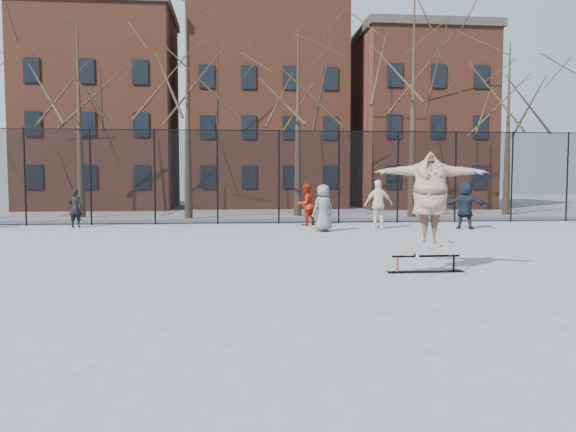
{
  "coord_description": "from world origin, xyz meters",
  "views": [
    {
      "loc": [
        -0.76,
        -10.86,
        2.0
      ],
      "look_at": [
        0.46,
        1.5,
        1.13
      ],
      "focal_mm": 35.0,
      "sensor_mm": 36.0,
      "label": 1
    }
  ],
  "objects": [
    {
      "name": "bystander_extra",
      "position": [
        2.52,
        9.35,
        0.86
      ],
      "size": [
        0.99,
        0.85,
        1.72
      ],
      "primitive_type": "imported",
      "rotation": [
        0.0,
        0.0,
        3.57
      ],
      "color": "slate",
      "rests_on": "ground"
    },
    {
      "name": "bystander_red",
      "position": [
        2.24,
        12.0,
        0.87
      ],
      "size": [
        1.06,
        1.01,
        1.73
      ],
      "primitive_type": "imported",
      "rotation": [
        0.0,
        0.0,
        3.74
      ],
      "color": "#A2230E",
      "rests_on": "ground"
    },
    {
      "name": "tree_row",
      "position": [
        -0.25,
        17.15,
        7.36
      ],
      "size": [
        33.66,
        7.46,
        10.67
      ],
      "color": "black",
      "rests_on": "ground"
    },
    {
      "name": "bystander_navy",
      "position": [
        8.12,
        9.84,
        0.91
      ],
      "size": [
        1.75,
        1.21,
        1.81
      ],
      "primitive_type": "imported",
      "rotation": [
        0.0,
        0.0,
        2.69
      ],
      "color": "#192132",
      "rests_on": "ground"
    },
    {
      "name": "skater",
      "position": [
        3.34,
        0.48,
        1.43
      ],
      "size": [
        2.42,
        1.31,
        1.9
      ],
      "primitive_type": "imported",
      "rotation": [
        0.0,
        0.0,
        -0.3
      ],
      "color": "#4A3B94",
      "rests_on": "skateboard"
    },
    {
      "name": "skate_rail",
      "position": [
        3.27,
        0.48,
        0.14
      ],
      "size": [
        1.65,
        0.25,
        0.36
      ],
      "color": "black",
      "rests_on": "ground"
    },
    {
      "name": "rowhouses",
      "position": [
        0.72,
        26.0,
        6.06
      ],
      "size": [
        29.0,
        7.0,
        13.0
      ],
      "color": "brown",
      "rests_on": "ground"
    },
    {
      "name": "skateboard",
      "position": [
        3.34,
        0.48,
        0.42
      ],
      "size": [
        0.94,
        0.22,
        0.11
      ],
      "primitive_type": null,
      "color": "olive",
      "rests_on": "skate_rail"
    },
    {
      "name": "bystander_black",
      "position": [
        -6.97,
        12.0,
        0.77
      ],
      "size": [
        0.61,
        0.45,
        1.53
      ],
      "primitive_type": "imported",
      "rotation": [
        0.0,
        0.0,
        2.98
      ],
      "color": "black",
      "rests_on": "ground"
    },
    {
      "name": "fence",
      "position": [
        -0.01,
        13.0,
        2.05
      ],
      "size": [
        34.03,
        0.07,
        4.0
      ],
      "color": "black",
      "rests_on": "ground"
    },
    {
      "name": "ground",
      "position": [
        0.0,
        0.0,
        0.0
      ],
      "size": [
        100.0,
        100.0,
        0.0
      ],
      "primitive_type": "plane",
      "color": "slate"
    },
    {
      "name": "bystander_white",
      "position": [
        4.82,
        10.22,
        0.94
      ],
      "size": [
        1.14,
        0.56,
        1.89
      ],
      "primitive_type": "imported",
      "rotation": [
        0.0,
        0.0,
        3.23
      ],
      "color": "silver",
      "rests_on": "ground"
    }
  ]
}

